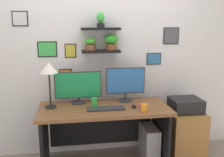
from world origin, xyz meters
name	(u,v)px	position (x,y,z in m)	size (l,w,h in m)	color
back_wall_assembly	(100,53)	(0.00, 0.44, 1.36)	(4.40, 0.24, 2.70)	silver
desk	(104,122)	(0.00, 0.05, 0.54)	(1.55, 0.68, 0.75)	brown
monitor_left	(78,87)	(-0.30, 0.22, 0.96)	(0.58, 0.18, 0.40)	#2D2D33
monitor_right	(126,83)	(0.30, 0.22, 0.99)	(0.50, 0.18, 0.43)	#2D2D33
keyboard	(106,109)	(0.01, -0.08, 0.76)	(0.44, 0.14, 0.02)	#2D2D33
computer_mouse	(134,106)	(0.35, -0.07, 0.77)	(0.06, 0.09, 0.03)	black
desk_lamp	(49,71)	(-0.63, 0.08, 1.20)	(0.21, 0.21, 0.54)	black
cell_phone	(142,106)	(0.46, -0.03, 0.76)	(0.07, 0.14, 0.01)	red
coffee_mug	(144,108)	(0.43, -0.22, 0.80)	(0.08, 0.08, 0.09)	orange
water_cup	(94,102)	(-0.12, 0.04, 0.81)	(0.07, 0.07, 0.11)	green
drawer_cabinet	(184,134)	(1.06, 0.06, 0.31)	(0.44, 0.50, 0.62)	#9E6B38
printer	(186,105)	(1.06, 0.06, 0.71)	(0.38, 0.34, 0.17)	black
computer_tower_right	(149,143)	(0.58, 0.05, 0.22)	(0.18, 0.40, 0.44)	#99999E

